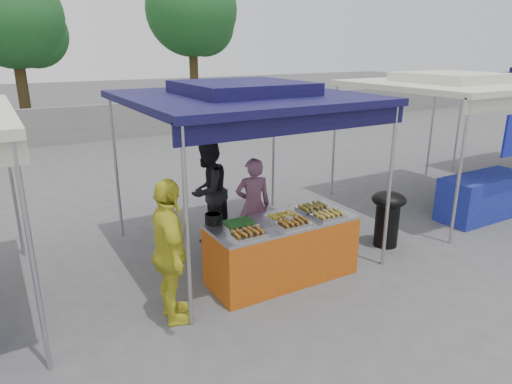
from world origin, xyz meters
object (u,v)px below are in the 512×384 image
customer_person (170,253)px  vendor_table (282,250)px  vendor_woman (253,205)px  wok_burner (388,214)px  helper_man (208,191)px  cooking_pot (214,219)px

customer_person → vendor_table: bearing=-74.8°
vendor_table → customer_person: 1.70m
vendor_table → vendor_woman: bearing=83.4°
wok_burner → vendor_woman: vendor_woman is taller
helper_man → customer_person: (-1.35, -1.94, 0.03)m
vendor_table → wok_burner: (2.03, 0.08, 0.11)m
cooking_pot → wok_burner: (2.87, -0.29, -0.38)m
vendor_woman → customer_person: (-1.75, -1.18, 0.11)m
vendor_table → cooking_pot: cooking_pot is taller
vendor_table → helper_man: 1.81m
cooking_pot → vendor_table: bearing=-23.4°
vendor_woman → customer_person: size_ratio=0.87×
helper_man → customer_person: customer_person is taller
vendor_table → wok_burner: bearing=2.1°
cooking_pot → helper_man: helper_man is taller
cooking_pot → helper_man: size_ratio=0.14×
vendor_table → wok_burner: 2.04m
vendor_table → customer_person: (-1.63, -0.20, 0.43)m
cooking_pot → helper_man: (0.55, 1.38, -0.09)m
cooking_pot → customer_person: bearing=-144.9°
vendor_table → vendor_woman: 1.04m
cooking_pot → wok_burner: size_ratio=0.25×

